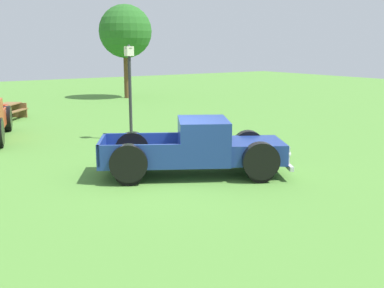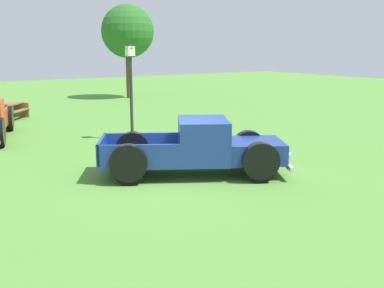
% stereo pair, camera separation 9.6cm
% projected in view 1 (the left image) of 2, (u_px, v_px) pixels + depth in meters
% --- Properties ---
extents(ground_plane, '(80.00, 80.00, 0.00)m').
position_uv_depth(ground_plane, '(173.00, 178.00, 13.04)').
color(ground_plane, '#548C38').
extents(pickup_truck_foreground, '(5.46, 4.20, 1.60)m').
position_uv_depth(pickup_truck_foreground, '(205.00, 148.00, 13.21)').
color(pickup_truck_foreground, navy).
rests_on(pickup_truck_foreground, ground_plane).
extents(lamp_post_near, '(0.36, 0.36, 3.66)m').
position_uv_depth(lamp_post_near, '(130.00, 91.00, 17.87)').
color(lamp_post_near, '#2D2D33').
rests_on(lamp_post_near, ground_plane).
extents(picnic_table, '(2.29, 2.33, 0.78)m').
position_uv_depth(picnic_table, '(6.00, 110.00, 23.18)').
color(picnic_table, olive).
rests_on(picnic_table, ground_plane).
extents(oak_tree_west, '(3.61, 3.61, 6.38)m').
position_uv_depth(oak_tree_west, '(125.00, 32.00, 31.97)').
color(oak_tree_west, brown).
rests_on(oak_tree_west, ground_plane).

